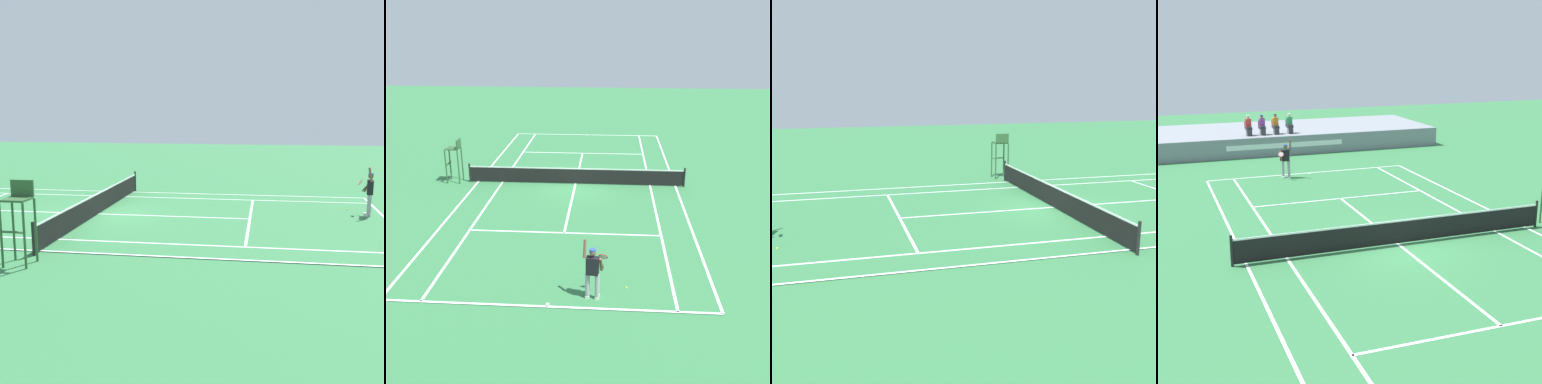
{
  "view_description": "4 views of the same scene",
  "coord_description": "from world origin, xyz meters",
  "views": [
    {
      "loc": [
        19.65,
        7.01,
        4.54
      ],
      "look_at": [
        -0.42,
        3.96,
        1.0
      ],
      "focal_mm": 46.06,
      "sensor_mm": 36.0,
      "label": 1
    },
    {
      "loc": [
        -1.88,
        24.43,
        8.55
      ],
      "look_at": [
        -0.42,
        3.96,
        1.0
      ],
      "focal_mm": 43.72,
      "sensor_mm": 36.0,
      "label": 2
    },
    {
      "loc": [
        -18.25,
        8.77,
        5.15
      ],
      "look_at": [
        -0.42,
        3.96,
        1.0
      ],
      "focal_mm": 46.19,
      "sensor_mm": 36.0,
      "label": 3
    },
    {
      "loc": [
        -8.14,
        -17.42,
        7.19
      ],
      "look_at": [
        -0.42,
        3.96,
        1.0
      ],
      "focal_mm": 52.76,
      "sensor_mm": 36.0,
      "label": 4
    }
  ],
  "objects": [
    {
      "name": "tennis_player",
      "position": [
        -1.41,
        11.29,
        0.99
      ],
      "size": [
        0.81,
        0.62,
        2.08
      ],
      "color": "#9E9EA3",
      "rests_on": "ground"
    },
    {
      "name": "ground_plane",
      "position": [
        0.0,
        0.0,
        0.0
      ],
      "size": [
        80.0,
        80.0,
        0.0
      ],
      "primitive_type": "plane",
      "color": "#337542"
    },
    {
      "name": "tennis_ball",
      "position": [
        -2.54,
        10.59,
        0.03
      ],
      "size": [
        0.07,
        0.07,
        0.07
      ],
      "primitive_type": "sphere",
      "color": "#D1E533",
      "rests_on": "ground"
    },
    {
      "name": "umpire_chair",
      "position": [
        6.72,
        0.0,
        1.56
      ],
      "size": [
        0.77,
        0.77,
        2.44
      ],
      "color": "#2D562D",
      "rests_on": "ground"
    },
    {
      "name": "net",
      "position": [
        0.0,
        0.0,
        0.52
      ],
      "size": [
        11.98,
        0.1,
        1.07
      ],
      "color": "black",
      "rests_on": "ground"
    },
    {
      "name": "court",
      "position": [
        0.0,
        0.0,
        0.01
      ],
      "size": [
        11.08,
        23.88,
        0.03
      ],
      "color": "#337542",
      "rests_on": "ground"
    }
  ]
}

